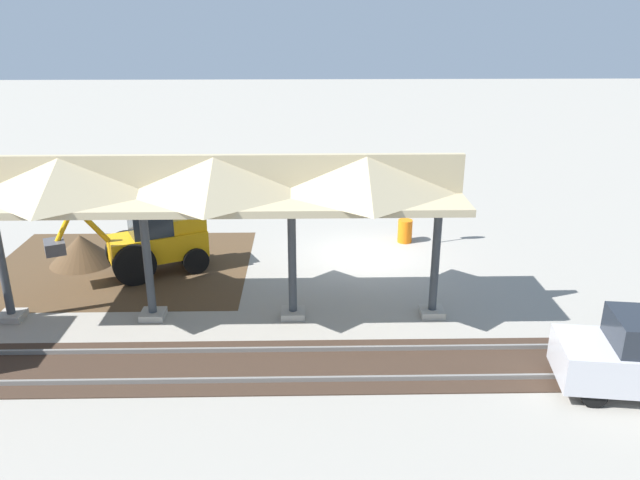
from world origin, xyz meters
TOP-DOWN VIEW (x-y plane):
  - ground_plane at (0.00, 0.00)m, footprint 120.00×120.00m
  - dirt_work_zone at (8.71, 0.92)m, footprint 8.96×7.00m
  - platform_canopy at (4.62, 4.80)m, footprint 13.63×3.20m
  - rail_tracks at (0.00, 7.57)m, footprint 60.00×2.58m
  - stop_sign at (-3.04, -1.30)m, footprint 0.76×0.14m
  - backhoe at (7.36, 1.40)m, footprint 5.10×3.26m
  - dirt_mound at (10.19, 0.49)m, footprint 4.59×4.59m
  - traffic_barrel at (-1.70, -1.39)m, footprint 0.56×0.56m

SIDE VIEW (x-z plane):
  - ground_plane at x=0.00m, z-range 0.00..0.00m
  - dirt_mound at x=10.19m, z-range -1.06..1.06m
  - dirt_work_zone at x=8.71m, z-range 0.00..0.01m
  - rail_tracks at x=0.00m, z-range -0.05..0.10m
  - traffic_barrel at x=-1.70m, z-range 0.00..0.90m
  - backhoe at x=7.36m, z-range -0.14..2.68m
  - stop_sign at x=-3.04m, z-range 0.42..2.42m
  - platform_canopy at x=4.62m, z-range 1.72..6.62m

